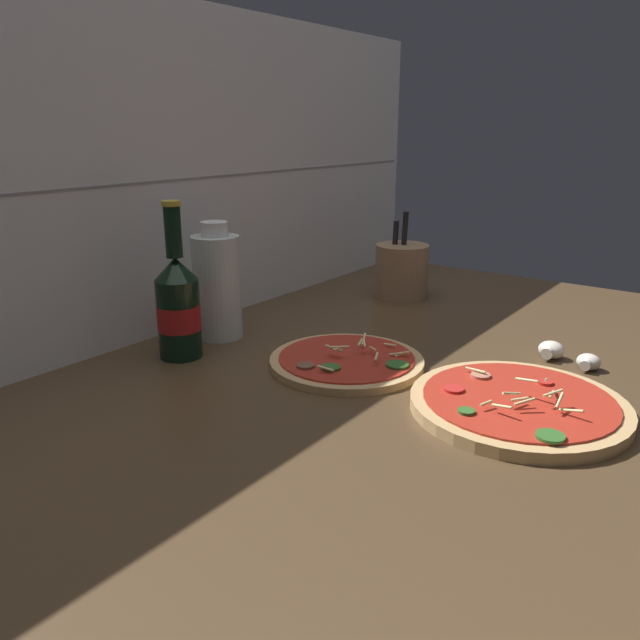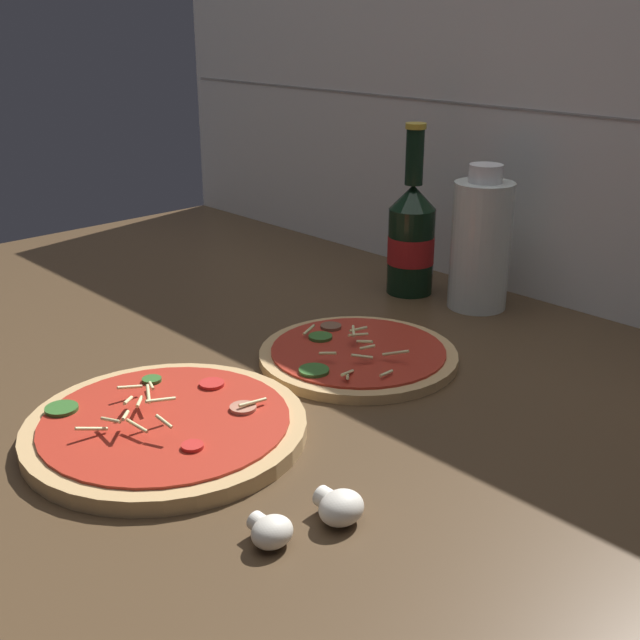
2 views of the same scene
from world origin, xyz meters
TOP-DOWN VIEW (x-y plane):
  - counter_slab at (0.00, 0.00)cm, footprint 160.00×90.00cm
  - tile_backsplash at (0.00, 45.50)cm, footprint 160.00×1.13cm
  - pizza_near at (3.01, -18.71)cm, footprint 28.80×28.80cm
  - pizza_far at (3.17, 9.14)cm, footprint 24.64×24.64cm
  - beer_bottle at (-9.63, 33.63)cm, footprint 7.10×7.10cm
  - oil_bottle at (1.39, 35.90)cm, footprint 8.54×8.54cm
  - mushroom_left at (24.09, -22.39)cm, footprint 3.86×3.67cm
  - mushroom_right at (25.66, -16.10)cm, footprint 4.38×4.17cm

SIDE VIEW (x-z plane):
  - counter_slab at x=0.00cm, z-range 0.00..2.50cm
  - pizza_far at x=3.17cm, z-range 1.30..5.19cm
  - pizza_near at x=3.01cm, z-range 1.01..5.94cm
  - mushroom_left at x=24.09cm, z-range 2.50..5.07cm
  - mushroom_right at x=25.66cm, z-range 2.50..5.42cm
  - beer_bottle at x=-9.63cm, z-range -1.48..24.13cm
  - oil_bottle at x=1.39cm, z-range 1.66..22.52cm
  - tile_backsplash at x=0.00cm, z-range 0.00..60.00cm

